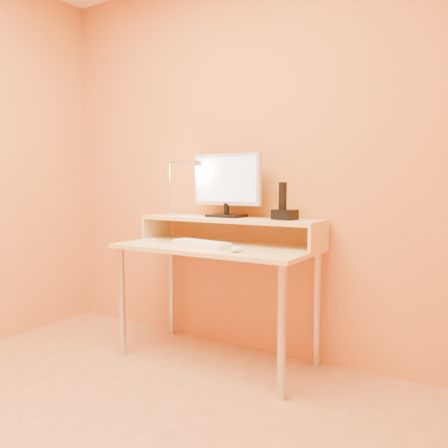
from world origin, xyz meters
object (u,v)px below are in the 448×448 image
Objects in this scene: monitor_panel at (227,179)px; remote_control at (146,241)px; keyboard at (201,244)px; mouse at (236,249)px; phone_dock at (285,215)px; lamp_base at (170,213)px.

monitor_panel reaches higher than remote_control.
monitor_panel is 1.19× the size of keyboard.
mouse is at bearing -2.38° from remote_control.
monitor_panel reaches higher than phone_dock.
monitor_panel is 4.73× the size of lamp_base.
mouse is at bearing -6.52° from keyboard.
monitor_panel is 0.45m from phone_dock.
mouse is (0.29, -0.09, 0.01)m from keyboard.
monitor_panel is 0.49m from lamp_base.
remote_control is (-0.41, -0.30, -0.39)m from monitor_panel.
phone_dock is 0.33× the size of keyboard.
phone_dock is at bearing 38.88° from keyboard.
phone_dock reaches higher than keyboard.
monitor_panel is at bearing -170.24° from phone_dock.
mouse is at bearing -22.89° from lamp_base.
phone_dock reaches higher than lamp_base.
phone_dock reaches higher than remote_control.
monitor_panel is 0.64m from remote_control.
monitor_panel is 0.57m from mouse.
monitor_panel reaches higher than mouse.
lamp_base reaches higher than remote_control.
remote_control is (-0.38, -0.06, -0.00)m from keyboard.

